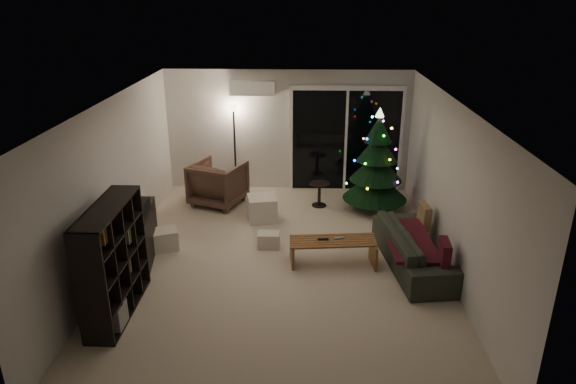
{
  "coord_description": "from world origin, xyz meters",
  "views": [
    {
      "loc": [
        0.34,
        -7.06,
        3.93
      ],
      "look_at": [
        0.1,
        0.3,
        1.05
      ],
      "focal_mm": 32.0,
      "sensor_mm": 36.0,
      "label": 1
    }
  ],
  "objects_px": {
    "armchair": "(218,183)",
    "sofa": "(415,248)",
    "coffee_table": "(333,252)",
    "christmas_tree": "(377,160)",
    "media_cabinet": "(136,236)",
    "bookshelf": "(99,261)"
  },
  "relations": [
    {
      "from": "media_cabinet",
      "to": "armchair",
      "type": "distance_m",
      "value": 2.47
    },
    {
      "from": "media_cabinet",
      "to": "sofa",
      "type": "height_order",
      "value": "media_cabinet"
    },
    {
      "from": "coffee_table",
      "to": "armchair",
      "type": "bearing_deg",
      "value": 126.32
    },
    {
      "from": "bookshelf",
      "to": "sofa",
      "type": "xyz_separation_m",
      "value": [
        4.3,
        1.35,
        -0.45
      ]
    },
    {
      "from": "bookshelf",
      "to": "christmas_tree",
      "type": "relative_size",
      "value": 0.75
    },
    {
      "from": "bookshelf",
      "to": "media_cabinet",
      "type": "bearing_deg",
      "value": 65.69
    },
    {
      "from": "coffee_table",
      "to": "christmas_tree",
      "type": "distance_m",
      "value": 2.5
    },
    {
      "from": "christmas_tree",
      "to": "armchair",
      "type": "bearing_deg",
      "value": 176.74
    },
    {
      "from": "media_cabinet",
      "to": "coffee_table",
      "type": "height_order",
      "value": "media_cabinet"
    },
    {
      "from": "armchair",
      "to": "sofa",
      "type": "xyz_separation_m",
      "value": [
        3.39,
        -2.36,
        -0.13
      ]
    },
    {
      "from": "sofa",
      "to": "christmas_tree",
      "type": "xyz_separation_m",
      "value": [
        -0.35,
        2.19,
        0.69
      ]
    },
    {
      "from": "armchair",
      "to": "sofa",
      "type": "relative_size",
      "value": 0.46
    },
    {
      "from": "bookshelf",
      "to": "coffee_table",
      "type": "height_order",
      "value": "bookshelf"
    },
    {
      "from": "media_cabinet",
      "to": "armchair",
      "type": "bearing_deg",
      "value": 59.65
    },
    {
      "from": "bookshelf",
      "to": "armchair",
      "type": "relative_size",
      "value": 1.58
    },
    {
      "from": "armchair",
      "to": "christmas_tree",
      "type": "relative_size",
      "value": 0.48
    },
    {
      "from": "armchair",
      "to": "coffee_table",
      "type": "relative_size",
      "value": 0.72
    },
    {
      "from": "bookshelf",
      "to": "armchair",
      "type": "xyz_separation_m",
      "value": [
        0.91,
        3.71,
        -0.32
      ]
    },
    {
      "from": "media_cabinet",
      "to": "christmas_tree",
      "type": "distance_m",
      "value": 4.53
    },
    {
      "from": "sofa",
      "to": "christmas_tree",
      "type": "relative_size",
      "value": 1.04
    },
    {
      "from": "bookshelf",
      "to": "sofa",
      "type": "relative_size",
      "value": 0.73
    },
    {
      "from": "bookshelf",
      "to": "sofa",
      "type": "distance_m",
      "value": 4.53
    }
  ]
}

